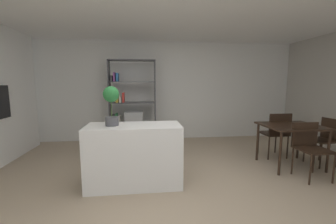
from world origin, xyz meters
name	(u,v)px	position (x,y,z in m)	size (l,w,h in m)	color
ground_plane	(176,194)	(0.00, 0.00, 0.00)	(10.10, 10.10, 0.00)	tan
back_partition	(159,91)	(0.00, 2.98, 1.28)	(7.33, 0.06, 2.57)	silver
kitchen_island	(134,155)	(-0.57, 0.35, 0.45)	(1.36, 0.60, 0.90)	white
potted_plant_on_island	(111,102)	(-0.87, 0.35, 1.24)	(0.22, 0.22, 0.56)	#4C4C51
open_bookshelf	(130,108)	(-0.76, 2.59, 0.90)	(1.12, 0.34, 2.05)	#4C4C51
dining_table	(291,130)	(2.21, 0.75, 0.67)	(0.98, 0.82, 0.76)	black
dining_chair_near	(309,144)	(2.21, 0.31, 0.53)	(0.45, 0.45, 0.87)	black
dining_chair_window_side	(326,137)	(2.91, 0.76, 0.53)	(0.45, 0.45, 0.86)	black
dining_chair_far	(276,131)	(2.21, 1.19, 0.56)	(0.46, 0.45, 0.92)	black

